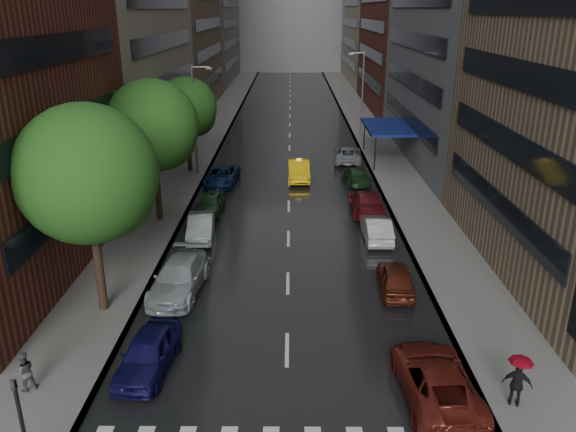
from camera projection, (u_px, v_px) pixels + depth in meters
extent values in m
plane|color=gray|center=(286.00, 415.00, 19.60)|extent=(220.00, 220.00, 0.00)
cube|color=black|center=(290.00, 128.00, 66.48)|extent=(14.00, 140.00, 0.01)
cube|color=gray|center=(214.00, 127.00, 66.50)|extent=(4.00, 140.00, 0.15)
cube|color=gray|center=(366.00, 128.00, 66.41)|extent=(4.00, 140.00, 0.15)
cube|color=#937A5B|center=(179.00, 27.00, 75.85)|extent=(8.00, 28.00, 22.00)
cube|color=slate|center=(461.00, 25.00, 49.10)|extent=(8.00, 28.00, 24.00)
cube|color=gray|center=(372.00, 4.00, 102.78)|extent=(8.00, 32.00, 28.00)
cylinder|color=#382619|center=(98.00, 259.00, 25.41)|extent=(0.40, 0.40, 5.35)
sphere|color=#1E5116|center=(87.00, 174.00, 24.02)|extent=(6.11, 6.11, 6.11)
cylinder|color=#382619|center=(157.00, 184.00, 36.63)|extent=(0.40, 0.40, 5.12)
sphere|color=#1E5116|center=(152.00, 126.00, 35.30)|extent=(5.86, 5.86, 5.86)
cylinder|color=#382619|center=(189.00, 147.00, 48.00)|extent=(0.40, 0.40, 4.45)
sphere|color=#1E5116|center=(186.00, 107.00, 46.84)|extent=(5.08, 5.08, 5.08)
imported|color=#E0AF0B|center=(299.00, 170.00, 46.27)|extent=(1.76, 4.92, 1.62)
imported|color=#100E43|center=(148.00, 353.00, 21.84)|extent=(2.21, 4.58, 1.51)
imported|color=#9FA5A8|center=(179.00, 277.00, 27.86)|extent=(2.67, 5.63, 1.59)
imported|color=#A2A8AC|center=(201.00, 227.00, 34.51)|extent=(1.84, 4.42, 1.42)
imported|color=#1B3C20|center=(210.00, 204.00, 38.67)|extent=(1.87, 4.20, 1.40)
imported|color=#0F2246|center=(222.00, 176.00, 44.99)|extent=(2.75, 5.24, 1.41)
imported|color=maroon|center=(436.00, 379.00, 20.28)|extent=(2.77, 5.52, 1.50)
imported|color=#531F10|center=(396.00, 278.00, 27.98)|extent=(1.91, 4.24, 1.41)
imported|color=#BEBEBE|center=(377.00, 228.00, 34.29)|extent=(1.54, 4.41, 1.45)
imported|color=#5F1317|center=(367.00, 202.00, 38.68)|extent=(2.24, 5.43, 1.57)
imported|color=#173418|center=(356.00, 175.00, 45.34)|extent=(2.22, 4.68, 1.32)
imported|color=gray|center=(348.00, 154.00, 51.62)|extent=(2.87, 5.39, 1.44)
imported|color=#48484D|center=(24.00, 372.00, 20.41)|extent=(0.96, 0.93, 1.56)
imported|color=black|center=(20.00, 351.00, 20.10)|extent=(0.96, 0.98, 0.88)
imported|color=black|center=(517.00, 384.00, 19.60)|extent=(1.09, 0.77, 1.71)
imported|color=#AF0D21|center=(520.00, 365.00, 19.32)|extent=(0.82, 0.82, 0.72)
imported|color=black|center=(16.00, 394.00, 15.80)|extent=(0.18, 0.15, 0.90)
cylinder|color=gray|center=(195.00, 121.00, 46.15)|extent=(0.18, 0.18, 9.00)
cube|color=gray|center=(209.00, 68.00, 44.68)|extent=(0.50, 0.22, 0.16)
cylinder|color=gray|center=(362.00, 95.00, 60.13)|extent=(0.18, 0.18, 9.00)
cube|color=gray|center=(351.00, 54.00, 58.68)|extent=(0.50, 0.22, 0.16)
cube|color=navy|center=(388.00, 127.00, 51.27)|extent=(4.00, 8.00, 0.25)
cylinder|color=black|center=(375.00, 153.00, 48.24)|extent=(0.12, 0.12, 3.00)
cylinder|color=black|center=(364.00, 134.00, 55.37)|extent=(0.12, 0.12, 3.00)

